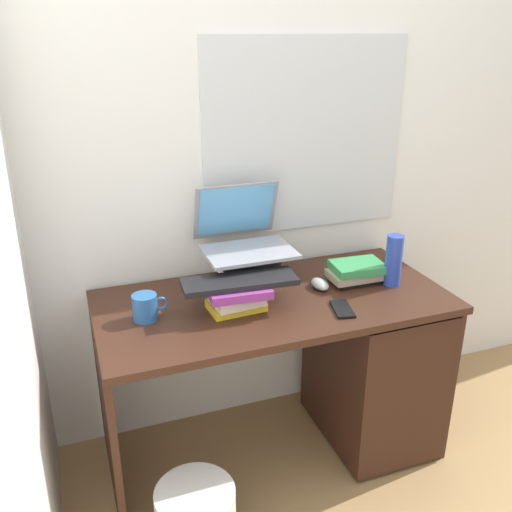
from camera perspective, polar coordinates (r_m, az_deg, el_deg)
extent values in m
plane|color=#9E7A4C|center=(2.59, 1.63, -19.21)|extent=(6.00, 6.00, 0.00)
cube|color=white|center=(2.32, -1.45, 12.02)|extent=(6.00, 0.05, 2.60)
cube|color=silver|center=(2.40, 5.11, 12.05)|extent=(0.90, 0.01, 0.80)
cube|color=#381E14|center=(2.17, 1.84, -4.72)|extent=(1.36, 0.65, 0.03)
cube|color=#381E14|center=(2.25, -14.89, -15.69)|extent=(0.02, 0.60, 0.71)
cube|color=#381E14|center=(2.65, 15.45, -9.45)|extent=(0.02, 0.60, 0.71)
cube|color=#321B12|center=(2.52, 11.76, -10.86)|extent=(0.41, 0.55, 0.68)
cube|color=gray|center=(2.23, -0.53, -3.00)|extent=(0.19, 0.13, 0.04)
cube|color=yellow|center=(2.24, -0.52, -1.94)|extent=(0.20, 0.20, 0.03)
cube|color=white|center=(2.20, -0.71, -1.34)|extent=(0.23, 0.16, 0.04)
cube|color=black|center=(2.21, -0.87, -0.44)|extent=(0.23, 0.14, 0.02)
cube|color=teal|center=(2.20, -0.54, 0.11)|extent=(0.24, 0.17, 0.02)
cube|color=yellow|center=(2.08, -2.03, -5.04)|extent=(0.21, 0.14, 0.03)
cube|color=beige|center=(2.05, -1.94, -4.31)|extent=(0.19, 0.15, 0.04)
cube|color=#8C338C|center=(2.04, -1.92, -3.32)|extent=(0.24, 0.21, 0.03)
cube|color=black|center=(2.36, 10.20, -2.22)|extent=(0.19, 0.12, 0.02)
cube|color=gray|center=(2.33, 10.31, -1.84)|extent=(0.24, 0.13, 0.03)
cube|color=#338C4C|center=(2.32, 10.33, -1.10)|extent=(0.22, 0.16, 0.03)
cube|color=gray|center=(2.18, -0.72, 0.43)|extent=(0.35, 0.25, 0.01)
cube|color=gray|center=(2.28, -2.08, 4.70)|extent=(0.35, 0.08, 0.23)
cube|color=#59A5E5|center=(2.28, -2.03, 4.71)|extent=(0.31, 0.07, 0.21)
cube|color=black|center=(2.04, -1.71, -2.60)|extent=(0.43, 0.17, 0.02)
ellipsoid|color=#A5A8AD|center=(2.26, 6.54, -2.87)|extent=(0.06, 0.10, 0.04)
cylinder|color=#265999|center=(2.04, -11.27, -5.15)|extent=(0.09, 0.09, 0.10)
torus|color=#265999|center=(2.04, -9.71, -4.81)|extent=(0.05, 0.01, 0.05)
cylinder|color=#263FA5|center=(2.31, 13.88, -0.45)|extent=(0.07, 0.07, 0.21)
cube|color=black|center=(2.10, 8.81, -5.37)|extent=(0.09, 0.15, 0.01)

